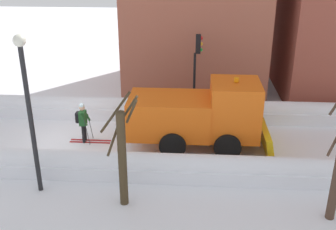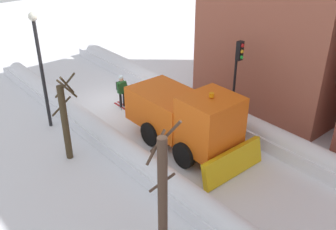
% 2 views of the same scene
% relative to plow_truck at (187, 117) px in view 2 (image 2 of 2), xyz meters
% --- Properties ---
extents(ground_plane, '(80.00, 80.00, 0.00)m').
position_rel_plow_truck_xyz_m(ground_plane, '(-0.10, 4.19, -1.48)').
color(ground_plane, white).
extents(snowbank_left, '(1.10, 36.00, 1.04)m').
position_rel_plow_truck_xyz_m(snowbank_left, '(-2.83, 4.19, -1.02)').
color(snowbank_left, white).
rests_on(snowbank_left, ground).
extents(snowbank_right, '(1.10, 36.00, 0.95)m').
position_rel_plow_truck_xyz_m(snowbank_right, '(2.64, 4.19, -1.08)').
color(snowbank_right, white).
rests_on(snowbank_right, ground).
extents(plow_truck, '(3.20, 5.98, 3.12)m').
position_rel_plow_truck_xyz_m(plow_truck, '(0.00, 0.00, 0.00)').
color(plow_truck, orange).
rests_on(plow_truck, ground).
extents(skier, '(0.62, 1.80, 1.81)m').
position_rel_plow_truck_xyz_m(skier, '(-0.06, -5.08, -0.48)').
color(skier, black).
rests_on(skier, ground).
extents(traffic_light_pole, '(0.28, 0.42, 4.11)m').
position_rel_plow_truck_xyz_m(traffic_light_pole, '(-3.42, -0.21, 1.42)').
color(traffic_light_pole, black).
rests_on(traffic_light_pole, ground).
extents(street_lamp, '(0.40, 0.40, 5.55)m').
position_rel_plow_truck_xyz_m(street_lamp, '(3.81, -5.66, 2.01)').
color(street_lamp, black).
rests_on(street_lamp, ground).
extents(bare_tree_near, '(0.99, 1.28, 3.95)m').
position_rel_plow_truck_xyz_m(bare_tree_near, '(4.38, -2.55, 0.36)').
color(bare_tree_near, '#3D301E').
rests_on(bare_tree_near, ground).
extents(bare_tree_mid, '(0.89, 0.78, 4.67)m').
position_rel_plow_truck_xyz_m(bare_tree_mid, '(4.73, 4.10, 0.74)').
color(bare_tree_mid, '#483427').
rests_on(bare_tree_mid, ground).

